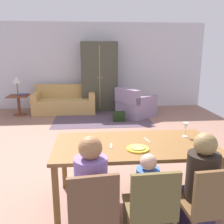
{
  "coord_description": "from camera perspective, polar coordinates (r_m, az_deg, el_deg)",
  "views": [
    {
      "loc": [
        -0.23,
        -4.23,
        1.82
      ],
      "look_at": [
        0.11,
        -0.35,
        0.85
      ],
      "focal_mm": 39.28,
      "sensor_mm": 36.0,
      "label": 1
    }
  ],
  "objects": [
    {
      "name": "handbag",
      "position": [
        6.52,
        1.6,
        -1.03
      ],
      "size": [
        0.32,
        0.16,
        0.26
      ],
      "primitive_type": "cube",
      "color": "black",
      "rests_on": "ground_plane"
    },
    {
      "name": "table_lamp",
      "position": [
        7.5,
        -21.32,
        6.83
      ],
      "size": [
        0.26,
        0.26,
        0.54
      ],
      "color": "#4F3F36",
      "rests_on": "side_table"
    },
    {
      "name": "book_lower",
      "position": [
        7.47,
        -19.75,
        3.72
      ],
      "size": [
        0.22,
        0.16,
        0.03
      ],
      "primitive_type": "cube",
      "color": "brown",
      "rests_on": "side_table"
    },
    {
      "name": "area_rug",
      "position": [
        6.81,
        -2.39,
        -1.49
      ],
      "size": [
        2.6,
        1.8,
        0.01
      ],
      "primitive_type": "cube",
      "color": "#503F4C",
      "rests_on": "ground_plane"
    },
    {
      "name": "side_table",
      "position": [
        7.6,
        -20.9,
        2.11
      ],
      "size": [
        0.56,
        0.56,
        0.58
      ],
      "color": "brown",
      "rests_on": "ground_plane"
    },
    {
      "name": "person_man",
      "position": [
        2.41,
        -4.9,
        -18.87
      ],
      "size": [
        0.3,
        0.41,
        1.11
      ],
      "color": "#2B344D",
      "rests_on": "ground_plane"
    },
    {
      "name": "wine_glass",
      "position": [
        3.23,
        16.75,
        -3.31
      ],
      "size": [
        0.07,
        0.07,
        0.19
      ],
      "color": "silver",
      "rests_on": "dining_table"
    },
    {
      "name": "armoire",
      "position": [
        7.71,
        -2.96,
        8.23
      ],
      "size": [
        1.1,
        0.59,
        2.1
      ],
      "color": "#403F31",
      "rests_on": "ground_plane"
    },
    {
      "name": "person_woman",
      "position": [
        2.62,
        19.56,
        -16.83
      ],
      "size": [
        0.3,
        0.41,
        1.11
      ],
      "color": "#372D51",
      "rests_on": "ground_plane"
    },
    {
      "name": "armchair",
      "position": [
        7.0,
        5.28,
        1.55
      ],
      "size": [
        1.19,
        1.18,
        0.82
      ],
      "color": "gray",
      "rests_on": "ground_plane"
    },
    {
      "name": "ground_plane",
      "position": [
        5.16,
        -2.14,
        -6.81
      ],
      "size": [
        6.92,
        6.38,
        0.02
      ],
      "primitive_type": "cube",
      "color": "#8E6454"
    },
    {
      "name": "person_child",
      "position": [
        2.5,
        7.92,
        -19.82
      ],
      "size": [
        0.22,
        0.29,
        0.92
      ],
      "color": "#373F55",
      "rests_on": "ground_plane"
    },
    {
      "name": "dining_chair_child",
      "position": [
        2.33,
        9.07,
        -20.87
      ],
      "size": [
        0.44,
        0.44,
        0.87
      ],
      "color": "brown",
      "rests_on": "ground_plane"
    },
    {
      "name": "knife",
      "position": [
        3.05,
        8.14,
        -6.45
      ],
      "size": [
        0.05,
        0.17,
        0.01
      ],
      "primitive_type": "cube",
      "rotation": [
        0.0,
        0.0,
        0.24
      ],
      "color": "silver",
      "rests_on": "dining_table"
    },
    {
      "name": "dining_chair_woman",
      "position": [
        2.5,
        21.44,
        -19.16
      ],
      "size": [
        0.45,
        0.45,
        0.87
      ],
      "color": "brown",
      "rests_on": "ground_plane"
    },
    {
      "name": "back_wall",
      "position": [
        8.07,
        -3.42,
        10.62
      ],
      "size": [
        6.92,
        0.1,
        2.7
      ],
      "primitive_type": "cube",
      "color": "silver",
      "rests_on": "ground_plane"
    },
    {
      "name": "pizza_near_child",
      "position": [
        2.75,
        5.99,
        -8.21
      ],
      "size": [
        0.17,
        0.17,
        0.01
      ],
      "primitive_type": "cylinder",
      "color": "#DAA251",
      "rests_on": "plate_near_child"
    },
    {
      "name": "dining_chair_man",
      "position": [
        2.28,
        -4.55,
        -21.69
      ],
      "size": [
        0.46,
        0.46,
        0.87
      ],
      "color": "brown",
      "rests_on": "ground_plane"
    },
    {
      "name": "plate_near_man",
      "position": [
        2.76,
        -4.98,
        -8.4
      ],
      "size": [
        0.25,
        0.25,
        0.02
      ],
      "primitive_type": "cylinder",
      "color": "yellow",
      "rests_on": "dining_table"
    },
    {
      "name": "book_upper",
      "position": [
        7.5,
        -19.92,
        3.96
      ],
      "size": [
        0.22,
        0.16,
        0.03
      ],
      "primitive_type": "cube",
      "color": "#344B8B",
      "rests_on": "book_lower"
    },
    {
      "name": "dining_table",
      "position": [
        2.95,
        5.28,
        -8.57
      ],
      "size": [
        1.89,
        0.93,
        0.76
      ],
      "color": "brown",
      "rests_on": "ground_plane"
    },
    {
      "name": "couch",
      "position": [
        7.61,
        -10.94,
        2.23
      ],
      "size": [
        1.83,
        0.86,
        0.82
      ],
      "color": "tan",
      "rests_on": "ground_plane"
    },
    {
      "name": "plate_near_child",
      "position": [
        2.76,
        5.99,
        -8.5
      ],
      "size": [
        0.25,
        0.25,
        0.02
      ],
      "primitive_type": "cylinder",
      "color": "gold",
      "rests_on": "dining_table"
    },
    {
      "name": "fork",
      "position": [
        2.84,
        -0.18,
        -7.84
      ],
      "size": [
        0.03,
        0.15,
        0.01
      ],
      "primitive_type": "cube",
      "rotation": [
        0.0,
        0.0,
        -0.1
      ],
      "color": "silver",
      "rests_on": "dining_table"
    },
    {
      "name": "pizza_near_man",
      "position": [
        2.76,
        -4.99,
        -8.11
      ],
      "size": [
        0.17,
        0.17,
        0.01
      ],
      "primitive_type": "cylinder",
      "color": "gold",
      "rests_on": "plate_near_man"
    }
  ]
}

